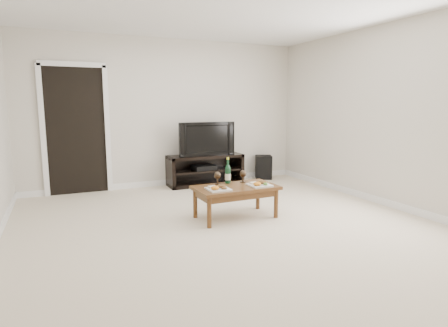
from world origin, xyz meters
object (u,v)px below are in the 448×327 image
at_px(television, 205,138).
at_px(subwoofer, 264,167).
at_px(coffee_table, 236,202).
at_px(media_console, 205,170).

height_order(television, subwoofer, television).
height_order(subwoofer, coffee_table, subwoofer).
bearing_deg(media_console, television, 0.00).
bearing_deg(subwoofer, media_console, -153.85).
bearing_deg(media_console, subwoofer, 2.50).
bearing_deg(subwoofer, coffee_table, -104.08).
bearing_deg(television, coffee_table, -100.03).
bearing_deg(subwoofer, television, -153.85).
distance_m(media_console, subwoofer, 1.26).
relative_size(television, subwoofer, 2.27).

